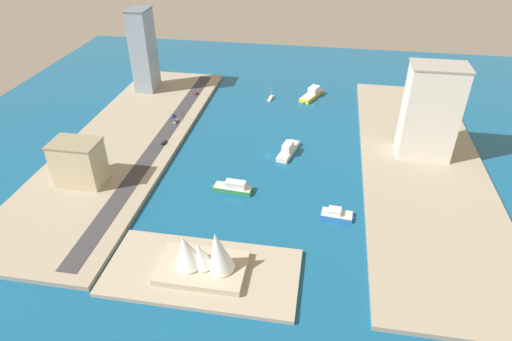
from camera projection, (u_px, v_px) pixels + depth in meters
name	position (u px, v px, depth m)	size (l,w,h in m)	color
ground_plane	(268.00, 155.00, 272.94)	(440.00, 440.00, 0.00)	#145684
quay_west	(423.00, 166.00, 259.51)	(70.00, 240.00, 2.44)	#9E937F
quay_east	(127.00, 141.00, 285.03)	(70.00, 240.00, 2.44)	#9E937F
peninsula_point	(202.00, 272.00, 189.51)	(82.72, 39.71, 2.00)	#A89E89
road_strip	(159.00, 142.00, 281.27)	(9.74, 228.00, 0.15)	#38383D
ferry_green_doubledeck	(233.00, 187.00, 239.74)	(23.13, 8.67, 6.41)	#2D8C4C
sailboat_small_white	(271.00, 98.00, 342.18)	(4.60, 11.12, 10.95)	white
ferry_white_commuter	(288.00, 150.00, 273.22)	(12.41, 27.73, 7.65)	silver
ferry_yellow_fast	(312.00, 94.00, 344.90)	(17.32, 27.89, 7.29)	yellow
catamaran_blue	(337.00, 214.00, 221.78)	(17.53, 9.20, 4.54)	blue
hotel_broad_white	(430.00, 112.00, 254.08)	(31.27, 20.25, 55.79)	silver
office_block_beige	(79.00, 162.00, 237.39)	(25.40, 17.52, 24.97)	#C6B793
tower_tall_glass	(143.00, 50.00, 337.55)	(15.09, 21.08, 61.69)	#8C9EB2
sedan_silver	(176.00, 121.00, 303.50)	(1.97, 5.04, 1.59)	black
pickup_red	(196.00, 93.00, 344.16)	(2.13, 4.86, 1.55)	black
hatchback_blue	(173.00, 116.00, 310.98)	(2.20, 4.65, 1.43)	black
suv_black	(164.00, 142.00, 279.27)	(2.02, 5.15, 1.51)	black
traffic_light_waterfront	(183.00, 115.00, 304.43)	(0.36, 0.36, 6.50)	black
opera_landmark	(202.00, 257.00, 184.59)	(37.26, 23.95, 22.35)	#BCAD93
park_tree_cluster	(433.00, 137.00, 273.10)	(14.18, 14.22, 10.10)	brown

